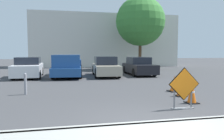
# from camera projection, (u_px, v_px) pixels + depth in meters

# --- Properties ---
(ground_plane) EXTENTS (96.00, 96.00, 0.00)m
(ground_plane) POSITION_uv_depth(u_px,v_px,m) (94.00, 78.00, 14.93)
(ground_plane) COLOR #3D3D3F
(curb_lip) EXTENTS (26.74, 0.20, 0.14)m
(curb_lip) POSITION_uv_depth(u_px,v_px,m) (148.00, 125.00, 5.17)
(curb_lip) COLOR #999993
(curb_lip) RESTS_ON ground_plane
(road_closed_sign) EXTENTS (1.04, 0.20, 1.32)m
(road_closed_sign) POSITION_uv_depth(u_px,v_px,m) (184.00, 87.00, 6.83)
(road_closed_sign) COLOR black
(road_closed_sign) RESTS_ON ground_plane
(traffic_cone_nearest) EXTENTS (0.41, 0.41, 0.79)m
(traffic_cone_nearest) POSITION_uv_depth(u_px,v_px,m) (192.00, 92.00, 7.66)
(traffic_cone_nearest) COLOR black
(traffic_cone_nearest) RESTS_ON ground_plane
(traffic_cone_second) EXTENTS (0.41, 0.41, 0.73)m
(traffic_cone_second) POSITION_uv_depth(u_px,v_px,m) (181.00, 88.00, 8.88)
(traffic_cone_second) COLOR black
(traffic_cone_second) RESTS_ON ground_plane
(traffic_cone_third) EXTENTS (0.53, 0.53, 0.71)m
(traffic_cone_third) POSITION_uv_depth(u_px,v_px,m) (174.00, 84.00, 9.97)
(traffic_cone_third) COLOR black
(traffic_cone_third) RESTS_ON ground_plane
(parked_car_nearest) EXTENTS (1.99, 4.41, 1.44)m
(parked_car_nearest) POSITION_uv_depth(u_px,v_px,m) (28.00, 68.00, 15.70)
(parked_car_nearest) COLOR silver
(parked_car_nearest) RESTS_ON ground_plane
(pickup_truck) EXTENTS (2.30, 5.44, 1.62)m
(pickup_truck) POSITION_uv_depth(u_px,v_px,m) (68.00, 67.00, 15.87)
(pickup_truck) COLOR navy
(pickup_truck) RESTS_ON ground_plane
(parked_car_second) EXTENTS (1.99, 4.57, 1.48)m
(parked_car_second) POSITION_uv_depth(u_px,v_px,m) (106.00, 67.00, 16.47)
(parked_car_second) COLOR #A39984
(parked_car_second) RESTS_ON ground_plane
(parked_car_third) EXTENTS (1.85, 4.50, 1.41)m
(parked_car_third) POSITION_uv_depth(u_px,v_px,m) (139.00, 67.00, 17.49)
(parked_car_third) COLOR black
(parked_car_third) RESTS_ON ground_plane
(bollard_nearest) EXTENTS (0.12, 0.12, 0.92)m
(bollard_nearest) POSITION_uv_depth(u_px,v_px,m) (25.00, 83.00, 9.20)
(bollard_nearest) COLOR gray
(bollard_nearest) RESTS_ON ground_plane
(building_facade_backdrop) EXTENTS (18.17, 5.00, 6.49)m
(building_facade_backdrop) POSITION_uv_depth(u_px,v_px,m) (105.00, 41.00, 28.45)
(building_facade_backdrop) COLOR beige
(building_facade_backdrop) RESTS_ON ground_plane
(street_tree_behind_lot) EXTENTS (5.16, 5.16, 7.63)m
(street_tree_behind_lot) POSITION_uv_depth(u_px,v_px,m) (140.00, 21.00, 22.95)
(street_tree_behind_lot) COLOR #513823
(street_tree_behind_lot) RESTS_ON ground_plane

